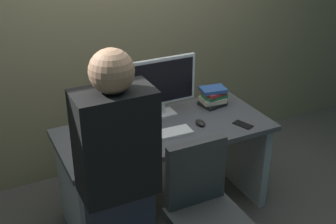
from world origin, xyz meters
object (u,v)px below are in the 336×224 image
Objects in this scene: keyboard at (162,135)px; cup_near_keyboard at (117,147)px; office_chair at (205,223)px; book_stack at (213,97)px; cup_by_monitor at (95,125)px; desk at (165,154)px; monitor at (162,84)px; mouse at (200,123)px; cell_phone at (243,125)px; person_at_desk at (119,192)px.

cup_near_keyboard reaches higher than keyboard.
office_chair is 1.12m from book_stack.
cup_by_monitor is (-0.03, 0.36, -0.01)m from cup_near_keyboard.
desk is 0.53m from monitor.
mouse is 0.31m from cell_phone.
cell_phone is (1.14, 0.48, -0.09)m from person_at_desk.
cup_by_monitor is (-0.40, 0.88, 0.36)m from office_chair.
cup_by_monitor is at bearing 158.37° from desk.
cell_phone is at bearing -21.93° from cup_by_monitor.
desk is 18.67× the size of cup_by_monitor.
cup_near_keyboard is 0.68× the size of cell_phone.
mouse is at bearing 8.32° from cup_near_keyboard.
office_chair is 0.57× the size of person_at_desk.
monitor is 1.26× the size of keyboard.
desk is at bearing -110.05° from monitor.
monitor is 6.49× the size of cup_by_monitor.
mouse is at bearing 132.75° from cell_phone.
keyboard is 0.37m from cup_near_keyboard.
office_chair is 9.40× the size of mouse.
book_stack is at bearing 20.26° from cup_near_keyboard.
cup_near_keyboard is 0.45× the size of book_stack.
office_chair reaches higher than cell_phone.
cell_phone is at bearing -42.27° from monitor.
office_chair is at bearing -98.49° from monitor.
cup_near_keyboard is (-0.37, 0.53, 0.37)m from office_chair.
cup_near_keyboard is at bearing 125.12° from office_chair.
book_stack is at bearing 43.75° from mouse.
office_chair reaches higher than cup_near_keyboard.
office_chair is at bearing -65.55° from cup_by_monitor.
monitor reaches higher than cup_by_monitor.
monitor is 3.75× the size of cell_phone.
keyboard is at bearing 47.63° from person_at_desk.
book_stack is (0.58, 0.28, 0.06)m from keyboard.
cell_phone is at bearing -87.53° from book_stack.
person_at_desk reaches higher than cup_by_monitor.
person_at_desk is 0.81m from keyboard.
keyboard is 4.39× the size of cup_near_keyboard.
mouse is (0.32, 0.03, 0.01)m from keyboard.
mouse is (0.31, 0.63, 0.34)m from office_chair.
office_chair is at bearing -160.45° from cell_phone.
cell_phone is (0.53, -0.22, 0.23)m from desk.
mouse reaches higher than keyboard.
office_chair reaches higher than desk.
cell_phone is at bearing 39.28° from office_chair.
monitor is at bearing 81.51° from office_chair.
monitor is at bearing 69.95° from desk.
person_at_desk is at bearing -176.97° from cell_phone.
monitor is at bearing 36.33° from cup_near_keyboard.
mouse is at bearing 63.40° from office_chair.
monitor reaches higher than keyboard.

